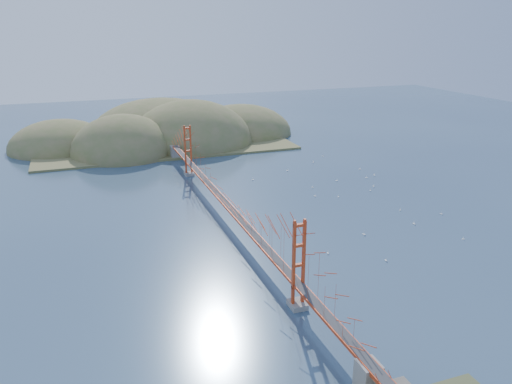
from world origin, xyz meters
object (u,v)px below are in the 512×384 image
object	(u,v)px
sailboat_2	(463,239)
sailboat_0	(328,253)
sailboat_1	(315,196)
bridge	(226,183)

from	to	relation	value
sailboat_2	sailboat_0	distance (m)	23.39
sailboat_0	sailboat_1	bearing A→B (deg)	67.77
sailboat_2	sailboat_0	bearing A→B (deg)	173.00
bridge	sailboat_0	world-z (taller)	bridge
bridge	sailboat_2	bearing A→B (deg)	-31.58
sailboat_2	sailboat_0	size ratio (longest dim) A/B	0.94
sailboat_2	bridge	bearing A→B (deg)	148.42
sailboat_1	sailboat_0	bearing A→B (deg)	-112.23
bridge	sailboat_0	distance (m)	22.04
sailboat_2	sailboat_1	bearing A→B (deg)	115.80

